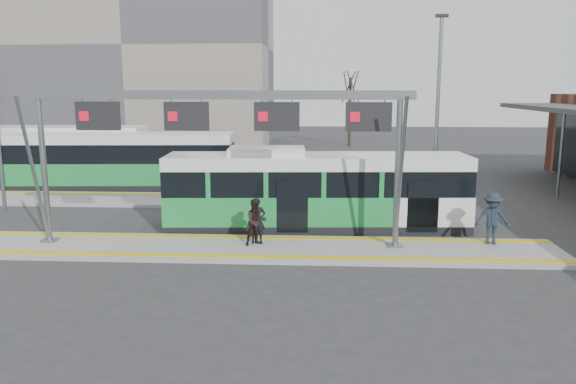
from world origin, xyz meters
name	(u,v)px	position (x,y,z in m)	size (l,w,h in m)	color
ground	(233,250)	(0.00, 0.00, 0.00)	(120.00, 120.00, 0.00)	#2D2D30
platform_main	(233,248)	(0.00, 0.00, 0.07)	(22.00, 3.00, 0.15)	gray
platform_second	(176,200)	(-4.00, 8.00, 0.07)	(20.00, 3.00, 0.15)	gray
tactile_main	(232,246)	(0.00, 0.00, 0.16)	(22.00, 2.65, 0.02)	gold
tactile_second	(182,194)	(-4.00, 9.15, 0.16)	(20.00, 0.35, 0.02)	gold
gantry	(221,123)	(-0.35, 0.25, 4.30)	(13.00, 1.68, 5.20)	slate
apartment_block	(143,46)	(-14.00, 36.00, 9.21)	(24.50, 12.50, 18.40)	gray
hero_bus	(316,192)	(2.79, 3.22, 1.46)	(11.69, 3.16, 3.18)	black
bg_bus_green	(122,161)	(-7.75, 11.34, 1.48)	(12.10, 3.29, 2.99)	black
bg_bus_blue	(40,154)	(-13.49, 13.68, 1.57)	(12.29, 3.39, 3.17)	black
passenger_a	(257,221)	(0.80, 0.45, 0.93)	(0.57, 0.38, 1.57)	black
passenger_b	(256,222)	(0.79, 0.23, 0.94)	(0.77, 0.60, 1.58)	black
passenger_c	(492,219)	(8.83, 0.78, 1.04)	(1.15, 0.66, 1.78)	#1D2834
tree_left	(243,87)	(-3.88, 31.93, 5.43)	(1.40, 1.40, 7.16)	#382B21
tree_mid	(350,87)	(5.67, 34.08, 5.38)	(1.40, 1.40, 7.10)	#382B21
lamp_east	(437,112)	(7.84, 5.88, 4.43)	(0.50, 0.25, 8.36)	slate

